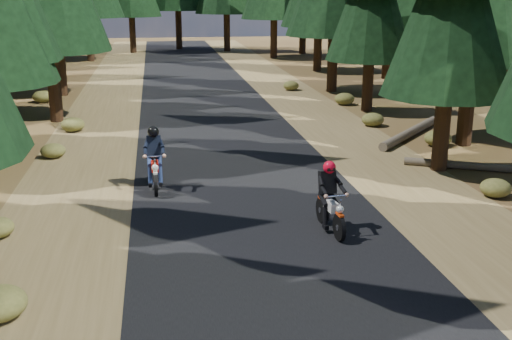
# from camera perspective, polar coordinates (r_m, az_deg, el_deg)

# --- Properties ---
(ground) EXTENTS (120.00, 120.00, 0.00)m
(ground) POSITION_cam_1_polar(r_m,az_deg,el_deg) (14.26, 0.94, -5.89)
(ground) COLOR #4C311B
(ground) RESTS_ON ground
(road) EXTENTS (6.00, 100.00, 0.01)m
(road) POSITION_cam_1_polar(r_m,az_deg,el_deg) (18.94, -1.65, -0.32)
(road) COLOR black
(road) RESTS_ON ground
(shoulder_l) EXTENTS (3.20, 100.00, 0.01)m
(shoulder_l) POSITION_cam_1_polar(r_m,az_deg,el_deg) (18.94, -15.58, -0.92)
(shoulder_l) COLOR brown
(shoulder_l) RESTS_ON ground
(shoulder_r) EXTENTS (3.20, 100.00, 0.01)m
(shoulder_r) POSITION_cam_1_polar(r_m,az_deg,el_deg) (20.03, 11.52, 0.25)
(shoulder_r) COLOR brown
(shoulder_r) RESTS_ON ground
(log_near) EXTENTS (3.83, 4.28, 0.32)m
(log_near) POSITION_cam_1_polar(r_m,az_deg,el_deg) (24.35, 13.57, 3.27)
(log_near) COLOR #4C4233
(log_near) RESTS_ON ground
(log_far) EXTENTS (4.11, 2.23, 0.24)m
(log_far) POSITION_cam_1_polar(r_m,az_deg,el_deg) (20.39, 19.33, 0.28)
(log_far) COLOR #4C4233
(log_far) RESTS_ON ground
(understory_shrubs) EXTENTS (15.89, 31.70, 0.58)m
(understory_shrubs) POSITION_cam_1_polar(r_m,az_deg,el_deg) (21.62, -0.27, 2.43)
(understory_shrubs) COLOR #474C1E
(understory_shrubs) RESTS_ON ground
(rider_lead) EXTENTS (0.67, 1.82, 1.59)m
(rider_lead) POSITION_cam_1_polar(r_m,az_deg,el_deg) (14.44, 6.64, -3.45)
(rider_lead) COLOR silver
(rider_lead) RESTS_ON road
(rider_follow) EXTENTS (0.60, 1.92, 1.71)m
(rider_follow) POSITION_cam_1_polar(r_m,az_deg,el_deg) (17.56, -8.98, 0.11)
(rider_follow) COLOR #99120A
(rider_follow) RESTS_ON road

